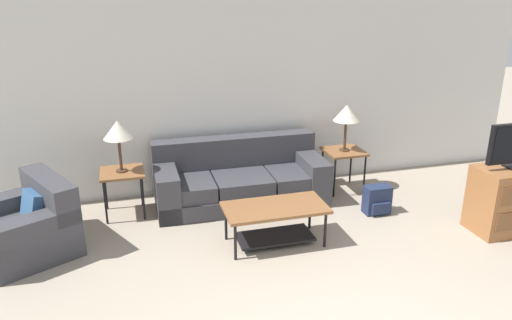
% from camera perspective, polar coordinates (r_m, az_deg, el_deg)
% --- Properties ---
extents(wall_back, '(8.82, 0.06, 2.60)m').
position_cam_1_polar(wall_back, '(6.86, -2.80, 7.18)').
color(wall_back, silver).
rests_on(wall_back, ground_plane).
extents(couch, '(2.24, 0.96, 0.82)m').
position_cam_1_polar(couch, '(6.64, -1.89, -2.35)').
color(couch, '#38383D').
rests_on(couch, ground_plane).
extents(armchair, '(1.26, 1.31, 0.80)m').
position_cam_1_polar(armchair, '(5.97, -24.56, -6.94)').
color(armchair, '#38383D').
rests_on(armchair, ground_plane).
extents(coffee_table, '(1.14, 0.58, 0.46)m').
position_cam_1_polar(coffee_table, '(5.57, 2.19, -6.41)').
color(coffee_table, brown).
rests_on(coffee_table, ground_plane).
extents(side_table_left, '(0.53, 0.51, 0.58)m').
position_cam_1_polar(side_table_left, '(6.39, -15.04, -1.75)').
color(side_table_left, brown).
rests_on(side_table_left, ground_plane).
extents(side_table_right, '(0.53, 0.51, 0.58)m').
position_cam_1_polar(side_table_right, '(7.03, 10.02, 0.63)').
color(side_table_right, brown).
rests_on(side_table_right, ground_plane).
extents(table_lamp_left, '(0.35, 0.35, 0.64)m').
position_cam_1_polar(table_lamp_left, '(6.21, -15.51, 3.25)').
color(table_lamp_left, '#472D1E').
rests_on(table_lamp_left, side_table_left).
extents(table_lamp_right, '(0.35, 0.35, 0.64)m').
position_cam_1_polar(table_lamp_right, '(6.87, 10.31, 5.22)').
color(table_lamp_right, '#472D1E').
rests_on(table_lamp_right, side_table_right).
extents(backpack, '(0.33, 0.27, 0.36)m').
position_cam_1_polar(backpack, '(6.52, 13.68, -4.48)').
color(backpack, '#1E2847').
rests_on(backpack, ground_plane).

